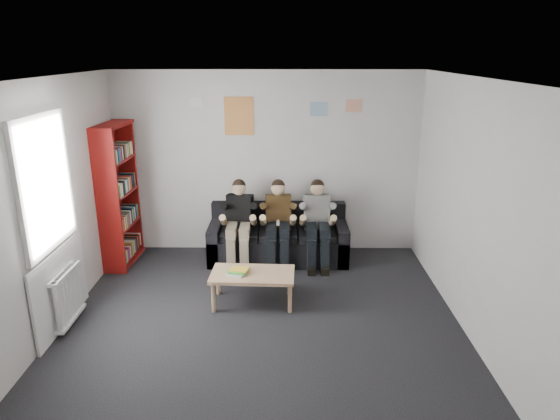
# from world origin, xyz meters

# --- Properties ---
(room_shell) EXTENTS (5.00, 5.00, 5.00)m
(room_shell) POSITION_xyz_m (0.00, 0.00, 1.35)
(room_shell) COLOR black
(room_shell) RESTS_ON ground
(sofa) EXTENTS (2.01, 0.82, 0.78)m
(sofa) POSITION_xyz_m (0.17, 2.12, 0.28)
(sofa) COLOR black
(sofa) RESTS_ON ground
(bookshelf) EXTENTS (0.30, 0.91, 2.02)m
(bookshelf) POSITION_xyz_m (-2.07, 1.98, 1.01)
(bookshelf) COLOR maroon
(bookshelf) RESTS_ON ground
(coffee_table) EXTENTS (1.00, 0.55, 0.40)m
(coffee_table) POSITION_xyz_m (-0.12, 0.71, 0.35)
(coffee_table) COLOR tan
(coffee_table) RESTS_ON ground
(game_cases) EXTENTS (0.25, 0.22, 0.05)m
(game_cases) POSITION_xyz_m (-0.30, 0.69, 0.43)
(game_cases) COLOR silver
(game_cases) RESTS_ON coffee_table
(person_left) EXTENTS (0.37, 0.79, 1.21)m
(person_left) POSITION_xyz_m (-0.39, 1.93, 0.60)
(person_left) COLOR black
(person_left) RESTS_ON sofa
(person_middle) EXTENTS (0.37, 0.79, 1.21)m
(person_middle) POSITION_xyz_m (0.17, 1.93, 0.60)
(person_middle) COLOR #4E361A
(person_middle) RESTS_ON sofa
(person_right) EXTENTS (0.37, 0.79, 1.21)m
(person_right) POSITION_xyz_m (0.73, 1.93, 0.60)
(person_right) COLOR silver
(person_right) RESTS_ON sofa
(radiator) EXTENTS (0.10, 0.64, 0.60)m
(radiator) POSITION_xyz_m (-2.15, 0.20, 0.35)
(radiator) COLOR white
(radiator) RESTS_ON ground
(window) EXTENTS (0.05, 1.30, 2.36)m
(window) POSITION_xyz_m (-2.22, 0.20, 1.03)
(window) COLOR white
(window) RESTS_ON room_shell
(poster_large) EXTENTS (0.42, 0.01, 0.55)m
(poster_large) POSITION_xyz_m (-0.40, 2.49, 2.05)
(poster_large) COLOR #DEC34E
(poster_large) RESTS_ON room_shell
(poster_blue) EXTENTS (0.25, 0.01, 0.20)m
(poster_blue) POSITION_xyz_m (0.75, 2.49, 2.15)
(poster_blue) COLOR #3A89C8
(poster_blue) RESTS_ON room_shell
(poster_pink) EXTENTS (0.22, 0.01, 0.18)m
(poster_pink) POSITION_xyz_m (1.25, 2.49, 2.20)
(poster_pink) COLOR #C93E9F
(poster_pink) RESTS_ON room_shell
(poster_sign) EXTENTS (0.20, 0.01, 0.14)m
(poster_sign) POSITION_xyz_m (-1.00, 2.49, 2.25)
(poster_sign) COLOR silver
(poster_sign) RESTS_ON room_shell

